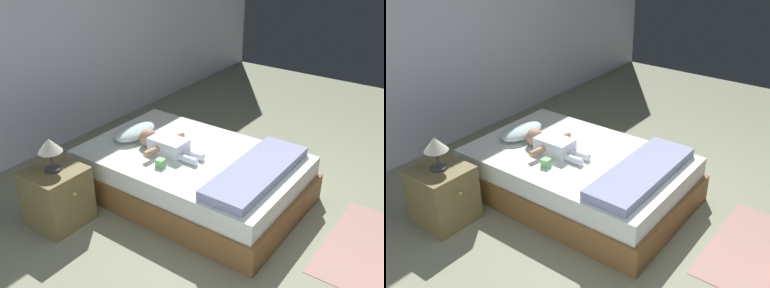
{
  "view_description": "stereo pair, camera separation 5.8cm",
  "coord_description": "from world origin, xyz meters",
  "views": [
    {
      "loc": [
        -2.95,
        -0.95,
        2.32
      ],
      "look_at": [
        -0.08,
        1.11,
        0.53
      ],
      "focal_mm": 41.8,
      "sensor_mm": 36.0,
      "label": 1
    },
    {
      "loc": [
        -2.92,
        -1.0,
        2.32
      ],
      "look_at": [
        -0.08,
        1.11,
        0.53
      ],
      "focal_mm": 41.8,
      "sensor_mm": 36.0,
      "label": 2
    }
  ],
  "objects": [
    {
      "name": "baby",
      "position": [
        -0.18,
        1.34,
        0.5
      ],
      "size": [
        0.52,
        0.66,
        0.17
      ],
      "color": "white",
      "rests_on": "bed"
    },
    {
      "name": "nightstand",
      "position": [
        -1.07,
        1.79,
        0.25
      ],
      "size": [
        0.44,
        0.47,
        0.5
      ],
      "color": "brown",
      "rests_on": "ground_plane"
    },
    {
      "name": "toothbrush",
      "position": [
        0.11,
        1.41,
        0.44
      ],
      "size": [
        0.03,
        0.13,
        0.02
      ],
      "color": "#A73A9F",
      "rests_on": "bed"
    },
    {
      "name": "bed",
      "position": [
        -0.08,
        1.11,
        0.21
      ],
      "size": [
        1.29,
        2.0,
        0.43
      ],
      "color": "brown",
      "rests_on": "ground_plane"
    },
    {
      "name": "blanket",
      "position": [
        -0.08,
        0.46,
        0.47
      ],
      "size": [
        1.16,
        0.4,
        0.08
      ],
      "color": "#8D93BA",
      "rests_on": "bed"
    },
    {
      "name": "toy_block",
      "position": [
        -0.42,
        1.2,
        0.47
      ],
      "size": [
        0.07,
        0.07,
        0.07
      ],
      "color": "#6CC066",
      "rests_on": "bed"
    },
    {
      "name": "wall_behind_bed",
      "position": [
        0.0,
        3.0,
        1.4
      ],
      "size": [
        8.0,
        0.12,
        2.8
      ],
      "primitive_type": "cube",
      "color": "silver",
      "rests_on": "ground_plane"
    },
    {
      "name": "pillow",
      "position": [
        -0.12,
        1.76,
        0.49
      ],
      "size": [
        0.47,
        0.27,
        0.12
      ],
      "color": "silver",
      "rests_on": "bed"
    },
    {
      "name": "ground_plane",
      "position": [
        0.0,
        0.0,
        0.0
      ],
      "size": [
        8.0,
        8.0,
        0.0
      ],
      "primitive_type": "plane",
      "color": "gray"
    },
    {
      "name": "lamp",
      "position": [
        -1.07,
        1.79,
        0.71
      ],
      "size": [
        0.2,
        0.2,
        0.28
      ],
      "color": "#333338",
      "rests_on": "nightstand"
    }
  ]
}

